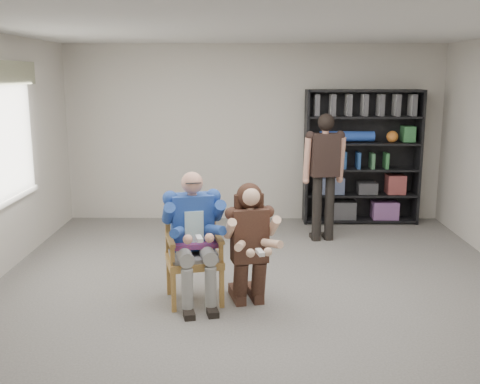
# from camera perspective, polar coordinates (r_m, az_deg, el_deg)

# --- Properties ---
(room_shell) EXTENTS (6.00, 7.00, 2.80)m
(room_shell) POSITION_cam_1_polar(r_m,az_deg,el_deg) (5.56, 2.02, 2.26)
(room_shell) COLOR beige
(room_shell) RESTS_ON ground
(floor) EXTENTS (6.00, 7.00, 0.01)m
(floor) POSITION_cam_1_polar(r_m,az_deg,el_deg) (5.96, 1.92, -11.14)
(floor) COLOR #615E5A
(floor) RESTS_ON ground
(window_left) EXTENTS (0.16, 2.00, 1.75)m
(window_left) POSITION_cam_1_polar(r_m,az_deg,el_deg) (7.09, -22.89, 5.29)
(window_left) COLOR silver
(window_left) RESTS_ON room_shell
(armchair) EXTENTS (0.73, 0.72, 1.06)m
(armchair) POSITION_cam_1_polar(r_m,az_deg,el_deg) (5.84, -4.70, -6.12)
(armchair) COLOR olive
(armchair) RESTS_ON floor
(seated_man) EXTENTS (0.77, 0.94, 1.38)m
(seated_man) POSITION_cam_1_polar(r_m,az_deg,el_deg) (5.79, -4.72, -4.62)
(seated_man) COLOR navy
(seated_man) RESTS_ON floor
(kneeling_woman) EXTENTS (0.71, 0.95, 1.26)m
(kneeling_woman) POSITION_cam_1_polar(r_m,az_deg,el_deg) (5.67, 1.05, -5.56)
(kneeling_woman) COLOR #3B211C
(kneeling_woman) RESTS_ON floor
(bookshelf) EXTENTS (1.80, 0.38, 2.10)m
(bookshelf) POSITION_cam_1_polar(r_m,az_deg,el_deg) (9.05, 12.28, 3.47)
(bookshelf) COLOR black
(bookshelf) RESTS_ON floor
(standing_man) EXTENTS (0.60, 0.40, 1.80)m
(standing_man) POSITION_cam_1_polar(r_m,az_deg,el_deg) (7.95, 8.54, 1.37)
(standing_man) COLOR black
(standing_man) RESTS_ON floor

